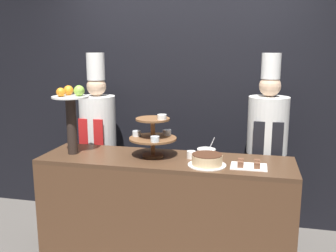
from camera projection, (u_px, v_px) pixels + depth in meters
name	position (u px, v px, depth m)	size (l,w,h in m)	color
wall_back	(186.00, 87.00, 3.82)	(10.00, 0.06, 2.80)	black
buffet_counter	(165.00, 210.00, 3.14)	(2.07, 0.57, 0.91)	brown
tiered_stand	(153.00, 134.00, 3.07)	(0.39, 0.39, 0.36)	brown
fruit_pedestal	(71.00, 111.00, 3.12)	(0.30, 0.30, 0.58)	#2D231E
cake_round	(207.00, 160.00, 2.85)	(0.29, 0.29, 0.09)	white
cup_white	(191.00, 155.00, 3.05)	(0.07, 0.07, 0.06)	white
cake_square_tray	(249.00, 165.00, 2.82)	(0.27, 0.20, 0.05)	white
serving_bowl_far	(206.00, 152.00, 3.13)	(0.15, 0.15, 0.16)	white
chef_left	(98.00, 134.00, 3.75)	(0.36, 0.36, 1.75)	black
chef_center_left	(267.00, 142.00, 3.38)	(0.36, 0.36, 1.75)	#28282D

